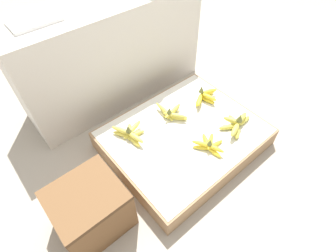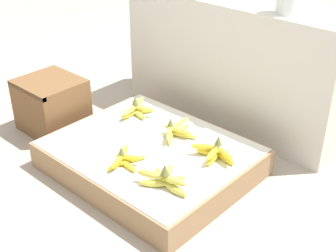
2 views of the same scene
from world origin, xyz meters
The scene contains 9 objects.
ground_plane centered at (0.00, 0.00, 0.00)m, with size 10.00×10.00×0.00m, color #A89E8E.
display_platform centered at (0.00, 0.00, 0.07)m, with size 0.91×0.75×0.14m.
back_vendor_table centered at (-0.03, 0.72, 0.35)m, with size 1.29×0.40×0.70m.
wooden_crate centered at (-0.69, -0.07, 0.15)m, with size 0.32×0.30×0.29m.
banana_bunch_front_midleft centered at (0.02, -0.19, 0.16)m, with size 0.18×0.20×0.09m.
banana_bunch_front_midright centered at (0.26, -0.18, 0.17)m, with size 0.24×0.18×0.11m.
banana_bunch_middle_left centered at (-0.28, 0.18, 0.17)m, with size 0.18×0.23×0.11m.
banana_bunch_middle_midleft centered at (0.02, 0.15, 0.17)m, with size 0.18×0.24×0.09m.
banana_bunch_middle_midright centered at (0.29, 0.12, 0.17)m, with size 0.23×0.14×0.11m.
Camera 2 is at (1.33, -1.33, 1.31)m, focal length 50.00 mm.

